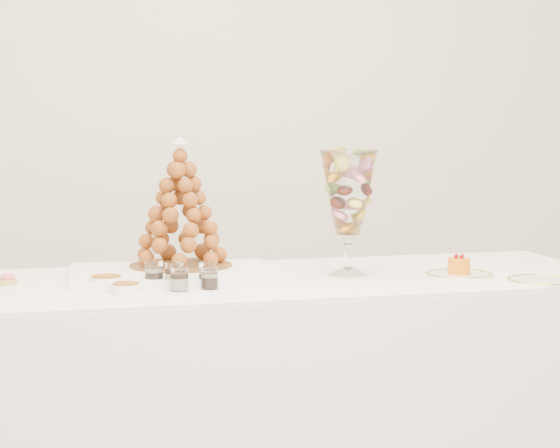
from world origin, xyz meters
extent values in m
cube|color=silver|center=(0.00, 2.00, 1.40)|extent=(4.50, 0.04, 2.80)
cube|color=white|center=(0.07, 0.33, 0.38)|extent=(2.08, 0.94, 0.76)
cube|color=white|center=(0.07, 0.33, 0.77)|extent=(2.07, 0.94, 0.01)
cube|color=white|center=(-0.30, 0.40, 0.78)|extent=(0.64, 0.49, 0.02)
cylinder|color=white|center=(0.25, 0.35, 0.78)|extent=(0.14, 0.14, 0.02)
cylinder|color=white|center=(0.25, 0.35, 0.84)|extent=(0.03, 0.03, 0.09)
sphere|color=white|center=(0.25, 0.35, 0.89)|extent=(0.04, 0.04, 0.04)
cylinder|color=white|center=(0.58, 0.24, 0.78)|extent=(0.21, 0.21, 0.01)
cylinder|color=white|center=(0.78, 0.08, 0.78)|extent=(0.21, 0.21, 0.01)
cylinder|color=tan|center=(-0.80, 0.35, 0.78)|extent=(0.06, 0.06, 0.02)
ellipsoid|color=#EA6086|center=(-0.80, 0.35, 0.79)|extent=(0.04, 0.04, 0.03)
cylinder|color=white|center=(-0.37, 0.25, 0.81)|extent=(0.06, 0.06, 0.07)
cylinder|color=white|center=(-0.31, 0.22, 0.81)|extent=(0.07, 0.07, 0.07)
cylinder|color=white|center=(-0.22, 0.21, 0.81)|extent=(0.06, 0.06, 0.07)
cylinder|color=white|center=(-0.31, 0.14, 0.81)|extent=(0.06, 0.06, 0.07)
cylinder|color=white|center=(-0.22, 0.15, 0.80)|extent=(0.05, 0.05, 0.06)
cylinder|color=white|center=(-0.51, 0.25, 0.79)|extent=(0.10, 0.10, 0.03)
cylinder|color=white|center=(-0.46, 0.13, 0.78)|extent=(0.08, 0.08, 0.03)
cylinder|color=brown|center=(-0.26, 0.50, 0.80)|extent=(0.33, 0.33, 0.01)
cone|color=brown|center=(-0.26, 0.50, 1.00)|extent=(0.32, 0.32, 0.39)
sphere|color=white|center=(-0.26, 0.50, 1.18)|extent=(0.04, 0.04, 0.04)
cylinder|color=orange|center=(0.57, 0.24, 0.81)|extent=(0.07, 0.07, 0.05)
sphere|color=maroon|center=(0.59, 0.24, 0.84)|extent=(0.01, 0.01, 0.01)
sphere|color=maroon|center=(0.57, 0.25, 0.84)|extent=(0.01, 0.01, 0.01)
sphere|color=maroon|center=(0.56, 0.23, 0.84)|extent=(0.01, 0.01, 0.01)
sphere|color=maroon|center=(0.58, 0.22, 0.84)|extent=(0.01, 0.01, 0.01)
camera|label=1|loc=(-0.63, -2.95, 1.28)|focal=70.00mm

